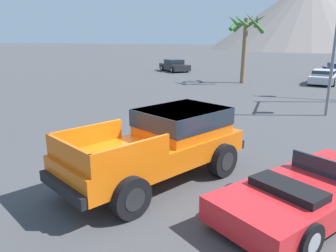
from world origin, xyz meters
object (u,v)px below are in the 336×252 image
(red_convertible_car, at_px, (308,193))
(parked_car_dark, at_px, (174,65))
(orange_pickup_truck, at_px, (165,140))
(parked_car_silver, at_px, (324,76))
(palm_tree_tall, at_px, (246,30))

(red_convertible_car, distance_m, parked_car_dark, 29.83)
(orange_pickup_truck, height_order, parked_car_silver, orange_pickup_truck)
(orange_pickup_truck, xyz_separation_m, palm_tree_tall, (-0.34, 19.62, 3.12))
(orange_pickup_truck, distance_m, palm_tree_tall, 19.87)
(parked_car_dark, relative_size, palm_tree_tall, 0.78)
(parked_car_dark, distance_m, palm_tree_tall, 11.34)
(palm_tree_tall, bearing_deg, parked_car_silver, 14.23)
(orange_pickup_truck, height_order, palm_tree_tall, palm_tree_tall)
(orange_pickup_truck, xyz_separation_m, parked_car_silver, (5.80, 21.18, -0.44))
(parked_car_dark, xyz_separation_m, parked_car_silver, (14.33, -5.46, -0.05))
(red_convertible_car, xyz_separation_m, palm_tree_tall, (-3.80, 20.30, 3.70))
(palm_tree_tall, bearing_deg, red_convertible_car, -79.41)
(parked_car_silver, bearing_deg, palm_tree_tall, -154.26)
(parked_car_dark, bearing_deg, parked_car_silver, 115.21)
(orange_pickup_truck, xyz_separation_m, parked_car_dark, (-8.52, 26.64, -0.39))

